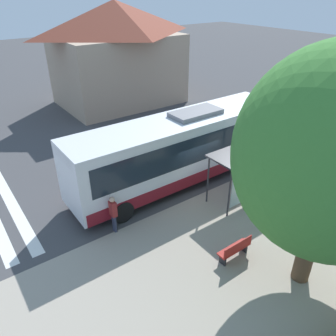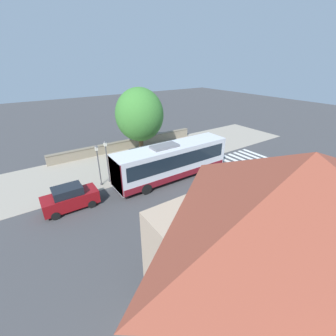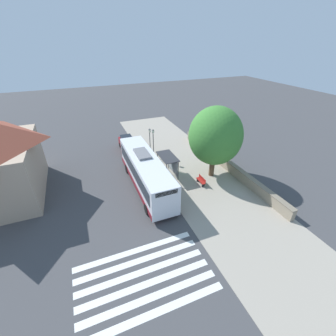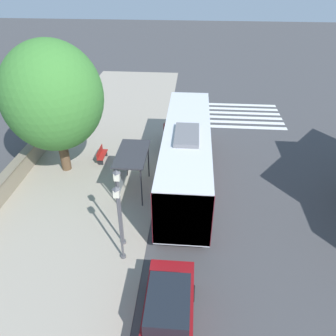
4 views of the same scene
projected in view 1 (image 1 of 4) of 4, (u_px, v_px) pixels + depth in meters
ground_plane at (202, 194)px, 16.23m from camera, size 120.00×120.00×0.00m
sidewalk_plaza at (276, 245)px, 13.06m from camera, size 9.00×44.00×0.02m
background_building at (117, 53)px, 26.80m from camera, size 7.48×10.19×8.06m
bus at (181, 148)px, 16.44m from camera, size 2.73×11.81×3.67m
bus_shelter at (245, 162)px, 14.77m from camera, size 1.67×3.17×2.50m
pedestrian at (113, 212)px, 13.30m from camera, size 0.34×0.23×1.73m
bench at (235, 249)px, 12.20m from camera, size 0.40×1.42×0.88m
street_lamp_near at (304, 126)px, 17.64m from camera, size 0.28×0.28×4.01m
street_lamp_far at (298, 129)px, 17.02m from camera, size 0.28×0.28×4.19m
shade_tree at (333, 156)px, 9.22m from camera, size 5.73×5.73×8.05m
parked_car_behind_bus at (298, 125)px, 21.65m from camera, size 1.86×4.15×1.96m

